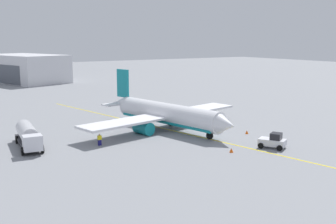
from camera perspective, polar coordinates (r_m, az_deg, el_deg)
ground_plane at (r=68.18m, az=0.00°, el=-2.48°), size 400.00×400.00×0.00m
airplane at (r=68.04m, az=-0.30°, el=-0.33°), size 28.74×31.87×9.45m
fuel_tanker at (r=60.06m, az=-19.08°, el=-3.13°), size 10.84×3.67×3.15m
pushback_tug at (r=58.43m, az=14.55°, el=-3.98°), size 4.12×3.65×2.20m
refueling_worker at (r=58.82m, az=-9.60°, el=-3.88°), size 0.41×0.55×1.71m
safety_cone_nose at (r=55.32m, az=8.90°, el=-5.33°), size 0.54×0.54×0.60m
safety_cone_wingtip at (r=66.31m, az=11.03°, el=-2.79°), size 0.52×0.52×0.57m
distant_hangar at (r=151.53m, az=-19.40°, el=5.81°), size 34.96×25.43×9.52m
taxi_line_marking at (r=68.18m, az=0.00°, el=-2.48°), size 74.34×15.41×0.01m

